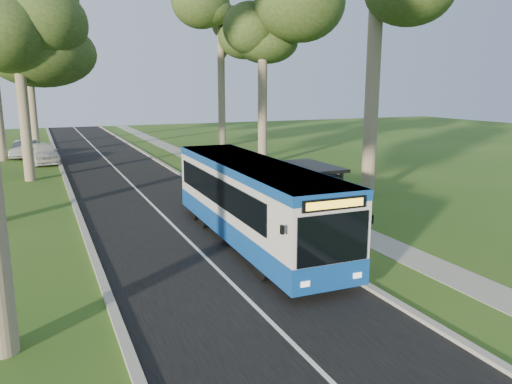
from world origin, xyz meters
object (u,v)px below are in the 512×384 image
litter_bin (243,188)px  car_silver (25,149)px  bus (252,202)px  car_white (43,153)px  bus_shelter (318,186)px  bus_stop_sign (357,227)px

litter_bin → car_silver: (-10.62, 21.12, 0.14)m
bus → litter_bin: bearing=71.5°
litter_bin → car_white: size_ratio=0.23×
bus → bus_shelter: bearing=2.9°
bus → litter_bin: 7.68m
bus_stop_sign → bus: bearing=120.1°
bus_shelter → car_white: size_ratio=0.67×
bus_stop_sign → car_white: 29.35m
litter_bin → car_silver: bearing=116.7°
bus → bus_shelter: size_ratio=3.66×
bus → bus_stop_sign: bearing=-63.3°
bus_shelter → car_silver: (-10.86, 28.20, -1.22)m
litter_bin → bus: bearing=-109.9°
car_white → car_silver: size_ratio=1.13×
litter_bin → car_silver: 23.64m
car_silver → bus: bearing=-61.8°
bus_stop_sign → car_silver: 33.72m
bus → car_silver: (-8.03, 28.28, -0.88)m
bus_stop_sign → litter_bin: size_ratio=2.09×
bus_stop_sign → litter_bin: bus_stop_sign is taller
bus → car_white: bearing=106.8°
bus_shelter → litter_bin: bus_shelter is taller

